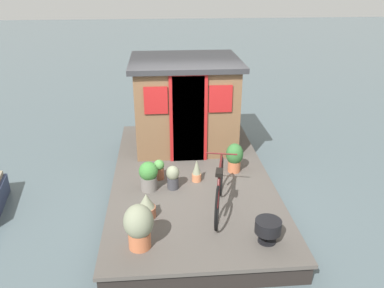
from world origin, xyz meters
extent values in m
plane|color=#4C5B60|center=(0.00, 0.00, 0.00)|extent=(60.00, 60.00, 0.00)
cube|color=#4C4742|center=(0.00, 0.00, 0.33)|extent=(5.19, 2.83, 0.06)
cube|color=black|center=(0.00, 0.00, 0.15)|extent=(5.08, 2.78, 0.30)
cube|color=brown|center=(1.49, 0.00, 1.23)|extent=(1.74, 2.01, 1.73)
cube|color=#28282B|center=(1.49, 0.00, 2.14)|extent=(1.94, 2.21, 0.10)
cube|color=#19334C|center=(0.60, 0.00, 1.21)|extent=(0.04, 0.60, 1.70)
cube|color=maroon|center=(0.60, 0.00, 1.26)|extent=(0.03, 0.72, 1.80)
cube|color=maroon|center=(0.60, -0.60, 1.61)|extent=(0.03, 0.44, 0.52)
cube|color=maroon|center=(0.60, 0.60, 1.61)|extent=(0.03, 0.44, 0.52)
torus|color=black|center=(-0.71, -0.44, 0.69)|extent=(0.64, 0.17, 0.65)
torus|color=black|center=(-1.66, -0.24, 0.69)|extent=(0.64, 0.17, 0.65)
cylinder|color=#4C1414|center=(-1.22, -0.33, 0.89)|extent=(0.90, 0.23, 0.45)
cylinder|color=#4C1414|center=(-1.07, -0.36, 1.09)|extent=(0.58, 0.16, 0.06)
cylinder|color=#4C1414|center=(-1.51, -0.27, 0.88)|extent=(0.34, 0.11, 0.41)
cylinder|color=#4C1414|center=(-0.75, -0.43, 0.89)|extent=(0.12, 0.06, 0.42)
cube|color=black|center=(-1.36, -0.30, 1.10)|extent=(0.22, 0.14, 0.06)
cylinder|color=#4C1414|center=(-0.78, -0.43, 1.13)|extent=(0.13, 0.49, 0.02)
cylinder|color=#B2603D|center=(0.06, -0.81, 0.47)|extent=(0.23, 0.23, 0.21)
ellipsoid|color=#2D602D|center=(0.06, -0.81, 0.72)|extent=(0.32, 0.32, 0.40)
cylinder|color=#935138|center=(-0.11, 0.58, 0.47)|extent=(0.17, 0.17, 0.21)
sphere|color=#4C8942|center=(-0.11, 0.58, 0.64)|extent=(0.19, 0.19, 0.19)
cylinder|color=#C6754C|center=(-0.25, -0.08, 0.44)|extent=(0.17, 0.17, 0.15)
cone|color=gray|center=(-0.25, -0.08, 0.64)|extent=(0.15, 0.15, 0.26)
cylinder|color=#B2603D|center=(-2.02, 0.86, 0.48)|extent=(0.30, 0.30, 0.24)
ellipsoid|color=gray|center=(-2.02, 0.86, 0.77)|extent=(0.40, 0.40, 0.48)
cylinder|color=#38383D|center=(-0.48, 0.35, 0.47)|extent=(0.19, 0.19, 0.21)
ellipsoid|color=gray|center=(-0.48, 0.35, 0.66)|extent=(0.22, 0.22, 0.25)
cylinder|color=#935138|center=(-1.31, 0.78, 0.45)|extent=(0.28, 0.28, 0.17)
cone|color=gray|center=(-1.31, 0.78, 0.65)|extent=(0.25, 0.25, 0.23)
cylinder|color=slate|center=(-0.48, 0.76, 0.48)|extent=(0.28, 0.28, 0.24)
sphere|color=#387533|center=(-0.48, 0.76, 0.72)|extent=(0.32, 0.32, 0.32)
cylinder|color=black|center=(-2.05, -0.89, 0.61)|extent=(0.36, 0.36, 0.18)
cylinder|color=black|center=(-2.05, -0.89, 0.44)|extent=(0.04, 0.04, 0.16)
cylinder|color=black|center=(-2.05, -0.89, 0.37)|extent=(0.26, 0.26, 0.02)
camera|label=1|loc=(-6.43, 0.52, 3.79)|focal=36.95mm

